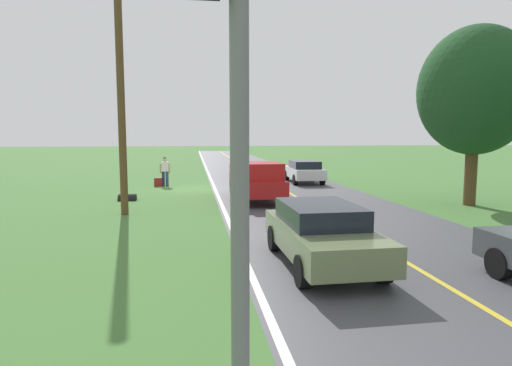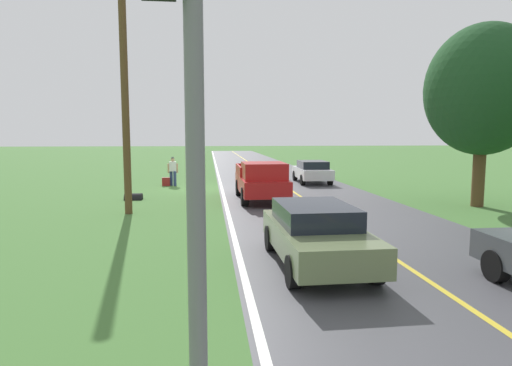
{
  "view_description": "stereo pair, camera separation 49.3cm",
  "coord_description": "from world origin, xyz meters",
  "views": [
    {
      "loc": [
        -0.01,
        24.37,
        3.01
      ],
      "look_at": [
        -2.0,
        10.92,
        1.5
      ],
      "focal_mm": 30.03,
      "sensor_mm": 36.0,
      "label": 1
    },
    {
      "loc": [
        -0.5,
        24.44,
        3.01
      ],
      "look_at": [
        -2.0,
        10.92,
        1.5
      ],
      "focal_mm": 30.03,
      "sensor_mm": 36.0,
      "label": 2
    }
  ],
  "objects": [
    {
      "name": "ground_plane",
      "position": [
        0.0,
        0.0,
        0.0
      ],
      "size": [
        200.0,
        200.0,
        0.0
      ],
      "primitive_type": "plane",
      "color": "#427033"
    },
    {
      "name": "road_surface",
      "position": [
        -5.01,
        0.0,
        0.0
      ],
      "size": [
        7.93,
        120.0,
        0.0
      ],
      "primitive_type": "cube",
      "color": "#47474C",
      "rests_on": "ground"
    },
    {
      "name": "traffic_light_mast",
      "position": [
        -0.24,
        20.88,
        3.55
      ],
      "size": [
        0.61,
        0.32,
        5.2
      ],
      "color": "slate",
      "rests_on": "ground"
    },
    {
      "name": "tree_far_side_near",
      "position": [
        -11.87,
        7.55,
        4.87
      ],
      "size": [
        4.7,
        4.7,
        7.6
      ],
      "color": "brown",
      "rests_on": "ground"
    },
    {
      "name": "hitchhiker_walking",
      "position": [
        1.65,
        -1.58,
        0.98
      ],
      "size": [
        0.62,
        0.51,
        1.75
      ],
      "color": "navy",
      "rests_on": "ground"
    },
    {
      "name": "utility_pole_roadside",
      "position": [
        2.6,
        7.67,
        4.47
      ],
      "size": [
        0.28,
        0.28,
        8.93
      ],
      "primitive_type": "cylinder",
      "color": "brown",
      "rests_on": "ground"
    },
    {
      "name": "suitcase_carried",
      "position": [
        2.06,
        -1.47,
        0.25
      ],
      "size": [
        0.47,
        0.23,
        0.51
      ],
      "primitive_type": "cube",
      "rotation": [
        0.0,
        0.0,
        1.64
      ],
      "color": "maroon",
      "rests_on": "ground"
    },
    {
      "name": "drainage_culvert",
      "position": [
        3.04,
        3.97,
        0.0
      ],
      "size": [
        0.8,
        0.6,
        0.6
      ],
      "primitive_type": "cylinder",
      "rotation": [
        0.0,
        1.57,
        0.0
      ],
      "color": "black",
      "rests_on": "ground"
    },
    {
      "name": "lane_edge_line",
      "position": [
        -1.22,
        0.0,
        0.01
      ],
      "size": [
        0.16,
        117.6,
        0.0
      ],
      "primitive_type": "cube",
      "color": "silver",
      "rests_on": "ground"
    },
    {
      "name": "sedan_near_oncoming",
      "position": [
        -7.05,
        -2.21,
        0.75
      ],
      "size": [
        2.04,
        4.46,
        1.41
      ],
      "color": "silver",
      "rests_on": "ground"
    },
    {
      "name": "lane_centre_line",
      "position": [
        -5.01,
        0.0,
        0.01
      ],
      "size": [
        0.14,
        117.6,
        0.0
      ],
      "primitive_type": "cube",
      "color": "gold",
      "rests_on": "ground"
    },
    {
      "name": "pickup_truck_passing",
      "position": [
        -2.91,
        4.93,
        0.97
      ],
      "size": [
        2.12,
        5.41,
        1.82
      ],
      "color": "#B21919",
      "rests_on": "ground"
    },
    {
      "name": "sedan_ahead_same_lane",
      "position": [
        -2.95,
        14.91,
        0.75
      ],
      "size": [
        1.98,
        4.43,
        1.41
      ],
      "color": "#66754C",
      "rests_on": "ground"
    }
  ]
}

